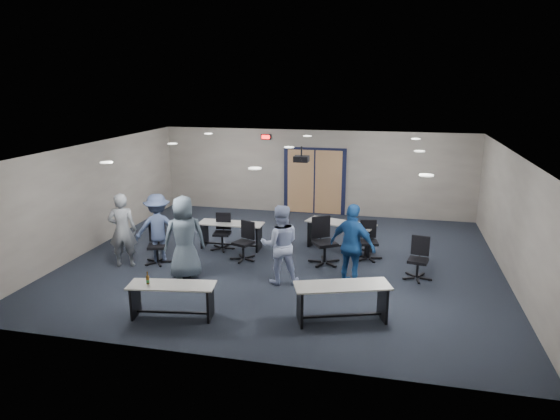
% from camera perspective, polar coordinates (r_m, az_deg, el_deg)
% --- Properties ---
extents(floor, '(10.00, 10.00, 0.00)m').
position_cam_1_polar(floor, '(12.13, 0.50, -5.72)').
color(floor, black).
rests_on(floor, ground).
extents(back_wall, '(10.00, 0.04, 2.70)m').
position_cam_1_polar(back_wall, '(16.05, 4.00, 4.31)').
color(back_wall, gray).
rests_on(back_wall, floor).
extents(front_wall, '(10.00, 0.04, 2.70)m').
position_cam_1_polar(front_wall, '(7.61, -6.90, -7.65)').
color(front_wall, gray).
rests_on(front_wall, floor).
extents(left_wall, '(0.04, 9.00, 2.70)m').
position_cam_1_polar(left_wall, '(13.68, -20.40, 1.59)').
color(left_wall, gray).
rests_on(left_wall, floor).
extents(right_wall, '(0.04, 9.00, 2.70)m').
position_cam_1_polar(right_wall, '(11.75, 25.07, -0.92)').
color(right_wall, gray).
rests_on(right_wall, floor).
extents(ceiling, '(10.00, 9.00, 0.04)m').
position_cam_1_polar(ceiling, '(11.47, 0.53, 7.02)').
color(ceiling, white).
rests_on(ceiling, back_wall).
extents(double_door, '(2.00, 0.07, 2.20)m').
position_cam_1_polar(double_door, '(16.08, 3.96, 3.23)').
color(double_door, black).
rests_on(double_door, back_wall).
extents(exit_sign, '(0.32, 0.07, 0.18)m').
position_cam_1_polar(exit_sign, '(16.17, -1.63, 8.35)').
color(exit_sign, black).
rests_on(exit_sign, back_wall).
extents(ceiling_projector, '(0.35, 0.32, 0.37)m').
position_cam_1_polar(ceiling_projector, '(11.94, 2.46, 5.88)').
color(ceiling_projector, black).
rests_on(ceiling_projector, ceiling).
extents(ceiling_can_lights, '(6.24, 5.74, 0.02)m').
position_cam_1_polar(ceiling_can_lights, '(11.72, 0.80, 7.03)').
color(ceiling_can_lights, white).
rests_on(ceiling_can_lights, ceiling).
extents(table_front_left, '(1.63, 0.77, 0.87)m').
position_cam_1_polar(table_front_left, '(9.41, -12.26, -9.42)').
color(table_front_left, '#B0AEA7').
rests_on(table_front_left, floor).
extents(table_front_right, '(1.80, 1.10, 0.69)m').
position_cam_1_polar(table_front_right, '(9.12, 7.09, -9.75)').
color(table_front_right, '#B0AEA7').
rests_on(table_front_right, floor).
extents(table_back_left, '(1.67, 0.57, 0.67)m').
position_cam_1_polar(table_back_left, '(12.90, -5.59, -2.38)').
color(table_back_left, '#B0AEA7').
rests_on(table_back_left, floor).
extents(table_back_right, '(1.86, 1.07, 0.83)m').
position_cam_1_polar(table_back_right, '(12.80, 6.95, -2.40)').
color(table_back_right, '#B0AEA7').
rests_on(table_back_right, floor).
extents(chair_back_a, '(0.64, 0.64, 0.93)m').
position_cam_1_polar(chair_back_a, '(12.81, -6.65, -2.52)').
color(chair_back_a, black).
rests_on(chair_back_a, floor).
extents(chair_back_b, '(0.76, 0.76, 0.93)m').
position_cam_1_polar(chair_back_b, '(12.01, -4.24, -3.61)').
color(chair_back_b, black).
rests_on(chair_back_b, floor).
extents(chair_back_c, '(0.97, 0.97, 1.11)m').
position_cam_1_polar(chair_back_c, '(11.75, 5.15, -3.60)').
color(chair_back_c, black).
rests_on(chair_back_c, floor).
extents(chair_back_d, '(0.70, 0.70, 0.94)m').
position_cam_1_polar(chair_back_d, '(12.22, 10.14, -3.49)').
color(chair_back_d, black).
rests_on(chair_back_d, floor).
extents(chair_loose_left, '(0.74, 0.74, 0.94)m').
position_cam_1_polar(chair_loose_left, '(12.12, -13.90, -3.85)').
color(chair_loose_left, black).
rests_on(chair_loose_left, floor).
extents(chair_loose_right, '(0.69, 0.69, 0.94)m').
position_cam_1_polar(chair_loose_right, '(11.25, 15.51, -5.40)').
color(chair_loose_right, black).
rests_on(chair_loose_right, floor).
extents(person_gray, '(0.73, 0.59, 1.74)m').
position_cam_1_polar(person_gray, '(12.04, -17.56, -2.21)').
color(person_gray, gray).
rests_on(person_gray, floor).
extents(person_plaid, '(1.06, 0.93, 1.83)m').
position_cam_1_polar(person_plaid, '(11.04, -10.88, -3.07)').
color(person_plaid, slate).
rests_on(person_plaid, floor).
extents(person_lightblue, '(0.98, 0.86, 1.72)m').
position_cam_1_polar(person_lightblue, '(10.55, 0.02, -3.96)').
color(person_lightblue, '#B3C2ED').
rests_on(person_lightblue, floor).
extents(person_navy, '(1.13, 0.84, 1.78)m').
position_cam_1_polar(person_navy, '(10.47, 8.29, -4.08)').
color(person_navy, '#19488C').
rests_on(person_navy, floor).
extents(person_back, '(1.23, 1.01, 1.65)m').
position_cam_1_polar(person_back, '(12.14, -13.77, -2.03)').
color(person_back, '#485983').
rests_on(person_back, floor).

